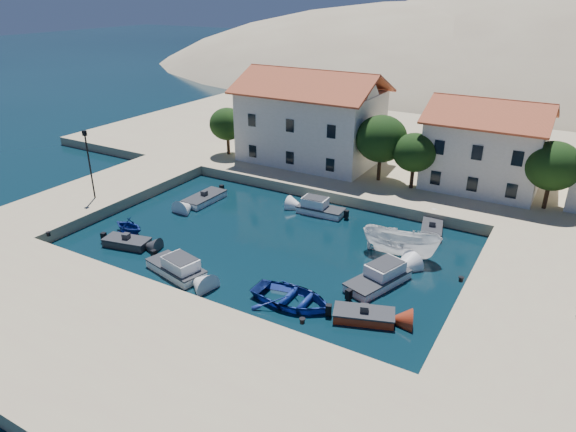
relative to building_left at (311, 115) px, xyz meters
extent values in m
plane|color=black|center=(6.00, -28.00, -5.94)|extent=(400.00, 400.00, 0.00)
cube|color=tan|center=(6.00, -34.00, -5.44)|extent=(52.00, 12.00, 1.00)
cube|color=tan|center=(26.50, -18.00, -5.44)|extent=(11.00, 20.00, 1.00)
cube|color=tan|center=(-13.00, -18.00, -5.44)|extent=(8.00, 20.00, 1.00)
cube|color=tan|center=(8.00, 10.00, -5.44)|extent=(80.00, 36.00, 1.00)
ellipsoid|color=tan|center=(-4.00, 82.00, -25.94)|extent=(198.00, 126.00, 72.00)
cube|color=beige|center=(0.00, 0.00, -1.19)|extent=(14.00, 9.00, 7.50)
pyramid|color=#9B4623|center=(0.00, 0.00, 3.66)|extent=(14.70, 9.45, 2.20)
cube|color=beige|center=(18.00, 1.00, -1.69)|extent=(10.00, 8.00, 6.50)
pyramid|color=#9B4623|center=(18.00, 1.00, 2.46)|extent=(10.50, 8.40, 1.80)
cylinder|color=#382314|center=(-9.00, -3.00, -3.69)|extent=(0.36, 0.36, 2.50)
ellipsoid|color=black|center=(-9.00, -3.00, -1.44)|extent=(4.00, 4.00, 3.60)
cylinder|color=#382314|center=(9.00, -2.50, -3.44)|extent=(0.36, 0.36, 3.00)
ellipsoid|color=black|center=(9.00, -2.50, -0.74)|extent=(5.00, 5.00, 4.50)
cylinder|color=#382314|center=(12.50, -3.00, -3.69)|extent=(0.36, 0.36, 2.50)
ellipsoid|color=black|center=(12.50, -3.00, -1.44)|extent=(4.00, 4.00, 3.60)
cylinder|color=#382314|center=(24.00, -2.00, -3.56)|extent=(0.36, 0.36, 2.75)
ellipsoid|color=black|center=(24.00, -2.00, -1.09)|extent=(4.60, 4.60, 4.14)
cylinder|color=black|center=(-11.50, -20.00, -1.94)|extent=(0.14, 0.14, 6.00)
cube|color=black|center=(-11.50, -20.00, 1.06)|extent=(0.35, 0.25, 0.45)
cylinder|color=black|center=(-8.30, -27.20, -4.79)|extent=(0.36, 0.36, 0.30)
cylinder|color=black|center=(14.00, -27.20, -4.79)|extent=(0.36, 0.36, 0.30)
cylinder|color=black|center=(20.70, -18.00, -4.79)|extent=(0.36, 0.36, 0.30)
cube|color=#2D2E32|center=(-3.39, -24.00, -5.69)|extent=(3.77, 2.27, 0.90)
cube|color=#2D2E32|center=(-3.39, -24.00, -5.36)|extent=(3.85, 2.32, 0.10)
cube|color=#2D2E32|center=(-3.39, -24.00, -5.14)|extent=(0.59, 0.59, 0.50)
cube|color=white|center=(2.74, -25.24, -5.69)|extent=(4.91, 2.93, 0.90)
cube|color=#2D2E32|center=(2.74, -25.24, -5.36)|extent=(5.02, 3.00, 0.10)
cube|color=white|center=(2.74, -25.24, -4.99)|extent=(2.74, 2.17, 0.90)
imported|color=navy|center=(11.75, -24.44, -5.94)|extent=(5.57, 4.01, 1.14)
cube|color=maroon|center=(16.39, -23.78, -5.69)|extent=(3.92, 2.72, 0.90)
cube|color=#2D2E32|center=(16.39, -23.78, -5.36)|extent=(4.01, 2.78, 0.10)
cube|color=#2D2E32|center=(16.39, -23.78, -5.14)|extent=(0.64, 0.64, 0.50)
cube|color=white|center=(15.64, -19.54, -5.69)|extent=(3.42, 5.24, 0.90)
cube|color=#2D2E32|center=(15.64, -19.54, -5.36)|extent=(3.49, 5.36, 0.10)
cube|color=white|center=(15.64, -19.54, -4.99)|extent=(2.41, 2.97, 0.90)
imported|color=white|center=(15.54, -14.73, -5.94)|extent=(6.06, 2.63, 2.28)
cube|color=white|center=(16.49, -9.64, -5.69)|extent=(2.33, 3.69, 0.90)
cube|color=#2D2E32|center=(16.49, -9.64, -5.36)|extent=(2.38, 3.77, 0.10)
cube|color=#2D2E32|center=(16.49, -9.64, -5.14)|extent=(0.60, 0.60, 0.50)
imported|color=navy|center=(-5.02, -22.22, -5.94)|extent=(3.11, 2.74, 1.56)
cube|color=white|center=(-3.93, -13.75, -5.69)|extent=(2.02, 4.40, 0.90)
cube|color=#2D2E32|center=(-3.93, -13.75, -5.36)|extent=(2.06, 4.50, 0.10)
cube|color=#2D2E32|center=(-3.93, -13.75, -5.14)|extent=(0.51, 0.51, 0.50)
cube|color=white|center=(6.83, -10.79, -5.69)|extent=(4.17, 1.91, 0.90)
cube|color=#2D2E32|center=(6.83, -10.79, -5.36)|extent=(4.26, 1.95, 0.10)
cube|color=white|center=(6.83, -10.79, -4.99)|extent=(2.23, 1.57, 0.90)
camera|label=1|loc=(25.50, -48.45, 12.53)|focal=32.00mm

